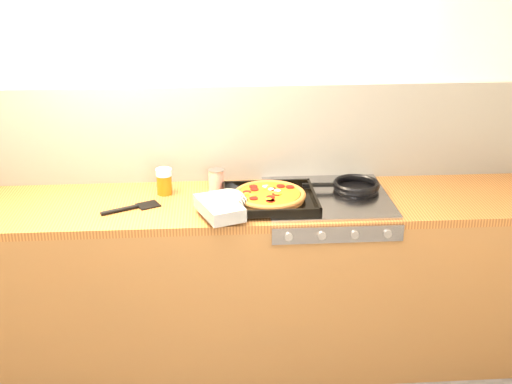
{
  "coord_description": "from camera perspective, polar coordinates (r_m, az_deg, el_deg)",
  "views": [
    {
      "loc": [
        -0.1,
        -1.78,
        2.1
      ],
      "look_at": [
        0.1,
        1.08,
        0.95
      ],
      "focal_mm": 45.0,
      "sensor_mm": 36.0,
      "label": 1
    }
  ],
  "objects": [
    {
      "name": "pizza_on_tray",
      "position": [
        3.02,
        -0.03,
        -0.6
      ],
      "size": [
        0.58,
        0.51,
        0.08
      ],
      "color": "black",
      "rests_on": "stovetop"
    },
    {
      "name": "wooden_spoon",
      "position": [
        3.28,
        -1.11,
        0.62
      ],
      "size": [
        0.3,
        0.11,
        0.02
      ],
      "color": "#B3864C",
      "rests_on": "counter_run"
    },
    {
      "name": "black_spatula",
      "position": [
        3.07,
        -10.99,
        -1.39
      ],
      "size": [
        0.27,
        0.17,
        0.02
      ],
      "color": "black",
      "rests_on": "counter_run"
    },
    {
      "name": "juice_glass",
      "position": [
        3.21,
        -8.16,
        0.96
      ],
      "size": [
        0.08,
        0.08,
        0.13
      ],
      "color": "#D9500C",
      "rests_on": "counter_run"
    },
    {
      "name": "room_shell",
      "position": [
        3.31,
        -2.11,
        5.16
      ],
      "size": [
        3.2,
        3.2,
        3.2
      ],
      "color": "white",
      "rests_on": "ground"
    },
    {
      "name": "tomato_can",
      "position": [
        3.23,
        -3.56,
        1.06
      ],
      "size": [
        0.09,
        0.09,
        0.11
      ],
      "color": "#A6140D",
      "rests_on": "counter_run"
    },
    {
      "name": "frying_pan",
      "position": [
        3.24,
        8.8,
        0.52
      ],
      "size": [
        0.39,
        0.24,
        0.04
      ],
      "color": "black",
      "rests_on": "stovetop"
    },
    {
      "name": "counter_run",
      "position": [
        3.32,
        -1.76,
        -7.94
      ],
      "size": [
        3.2,
        0.62,
        0.9
      ],
      "color": "brown",
      "rests_on": "ground"
    },
    {
      "name": "stovetop",
      "position": [
        3.17,
        6.31,
        -0.45
      ],
      "size": [
        0.6,
        0.56,
        0.02
      ],
      "primitive_type": "cube",
      "color": "#99989D",
      "rests_on": "counter_run"
    }
  ]
}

